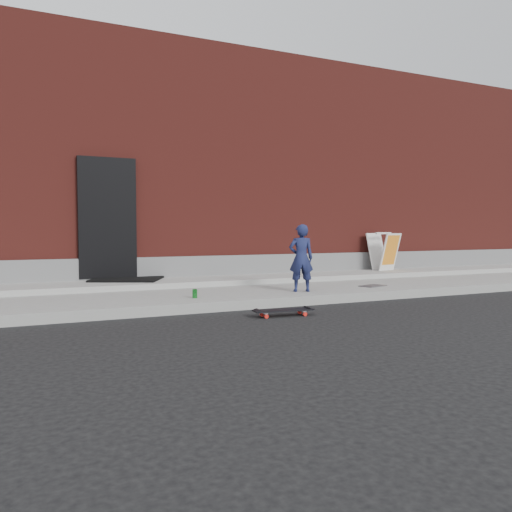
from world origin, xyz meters
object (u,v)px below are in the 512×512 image
soda_can (195,294)px  pizza_sign (384,251)px  child (301,258)px  skateboard (283,311)px

soda_can → pizza_sign: bearing=21.7°
child → skateboard: 1.69m
soda_can → child: bearing=1.1°
soda_can → skateboard: bearing=-53.4°
child → soda_can: size_ratio=8.26×
child → soda_can: child is taller
child → pizza_sign: bearing=-130.2°
pizza_sign → soda_can: size_ratio=6.44×
pizza_sign → soda_can: 5.61m
pizza_sign → soda_can: (-5.20, -2.07, -0.47)m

